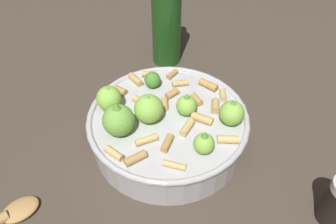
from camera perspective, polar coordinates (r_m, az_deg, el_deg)
ground_plane at (r=0.56m, az=-0.00°, el=-4.93°), size 2.40×2.40×0.00m
cooking_pan at (r=0.53m, az=-0.21°, el=-2.33°), size 0.25×0.25×0.12m
olive_oil_bottle at (r=0.68m, az=-0.27°, el=15.17°), size 0.06×0.06×0.22m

